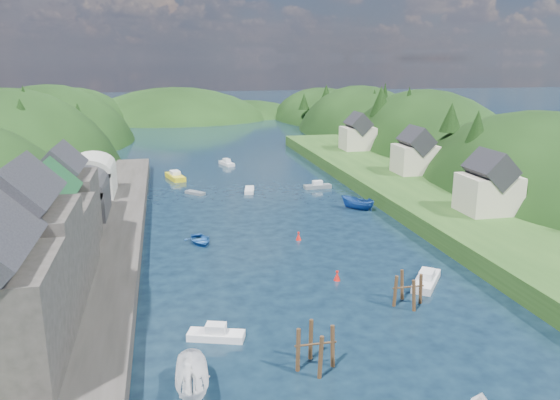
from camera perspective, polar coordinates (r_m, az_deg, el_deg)
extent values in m
plane|color=black|center=(94.70, -2.80, 0.93)|extent=(600.00, 600.00, 0.00)
ellipsoid|color=black|center=(123.76, -25.81, -1.62)|extent=(44.00, 75.56, 52.00)
ellipsoid|color=black|center=(164.58, -22.50, 2.69)|extent=(44.00, 75.56, 48.19)
ellipsoid|color=black|center=(205.18, -20.56, 5.48)|extent=(44.00, 75.56, 39.00)
ellipsoid|color=black|center=(98.93, 25.96, -4.66)|extent=(36.00, 75.56, 44.49)
ellipsoid|color=black|center=(133.93, 14.76, 0.83)|extent=(36.00, 75.56, 48.00)
ellipsoid|color=black|center=(172.37, 8.39, 4.36)|extent=(36.00, 75.56, 44.49)
ellipsoid|color=black|center=(211.49, 4.44, 6.75)|extent=(36.00, 75.56, 36.00)
ellipsoid|color=black|center=(213.35, -10.75, 5.61)|extent=(80.00, 60.00, 44.00)
ellipsoid|color=black|center=(225.88, -3.66, 5.81)|extent=(70.00, 56.00, 36.00)
cone|color=black|center=(105.72, -25.42, 7.98)|extent=(4.73, 4.73, 5.89)
cone|color=black|center=(116.46, -25.11, 8.89)|extent=(4.34, 4.34, 7.84)
cone|color=black|center=(125.15, -22.48, 7.07)|extent=(5.28, 5.28, 5.00)
cone|color=black|center=(137.82, -24.33, 9.14)|extent=(4.77, 4.77, 6.53)
cone|color=black|center=(142.88, -20.35, 8.32)|extent=(4.07, 4.07, 5.95)
cone|color=black|center=(157.52, -21.02, 9.14)|extent=(4.56, 4.56, 8.57)
cone|color=black|center=(170.60, -21.30, 8.79)|extent=(4.75, 4.75, 5.39)
cone|color=black|center=(179.21, -20.39, 9.30)|extent=(4.27, 4.27, 6.58)
cone|color=black|center=(90.26, 26.51, 5.63)|extent=(5.03, 5.03, 5.67)
cone|color=black|center=(93.64, 19.87, 6.48)|extent=(5.29, 5.29, 7.79)
cone|color=black|center=(103.44, 17.47, 8.26)|extent=(4.07, 4.07, 5.28)
cone|color=black|center=(119.08, 16.59, 6.99)|extent=(3.40, 3.40, 5.11)
cone|color=black|center=(128.18, 13.29, 9.43)|extent=(4.94, 4.94, 9.26)
cone|color=black|center=(132.78, 10.51, 10.14)|extent=(5.25, 5.25, 7.12)
cone|color=black|center=(144.42, 10.89, 10.40)|extent=(3.36, 3.36, 7.96)
cone|color=black|center=(157.17, 9.82, 10.11)|extent=(4.57, 4.57, 6.97)
cone|color=black|center=(168.90, 7.34, 10.04)|extent=(3.59, 3.59, 6.76)
cone|color=black|center=(177.71, 4.85, 11.02)|extent=(4.14, 4.14, 5.72)
cone|color=black|center=(186.31, 2.52, 10.25)|extent=(3.83, 3.83, 5.32)
cube|color=#2D2B28|center=(65.11, -19.64, -5.41)|extent=(12.00, 110.00, 2.00)
cube|color=#234719|center=(66.39, -25.67, -5.42)|extent=(12.00, 110.00, 2.50)
cube|color=#2D2B28|center=(47.93, -25.03, -6.11)|extent=(8.00, 9.00, 9.00)
cube|color=black|center=(46.41, -25.75, 0.22)|extent=(5.88, 9.36, 5.88)
cube|color=#2D2B28|center=(56.57, -23.01, -3.91)|extent=(8.00, 9.00, 7.00)
cube|color=#1E592D|center=(55.41, -23.46, 0.47)|extent=(5.88, 9.36, 5.88)
cube|color=#2D2B28|center=(64.93, -21.65, -1.02)|extent=(7.00, 8.00, 8.00)
cube|color=black|center=(63.88, -22.05, 3.16)|extent=(5.15, 8.32, 5.15)
cube|color=#2D2D30|center=(76.89, -20.14, -0.11)|extent=(7.00, 9.00, 4.00)
cylinder|color=#2D2D30|center=(76.44, -20.27, 1.34)|extent=(7.00, 9.00, 7.00)
cube|color=#B2B2A8|center=(88.48, -19.14, 1.82)|extent=(7.00, 9.00, 4.00)
cylinder|color=#B2B2A8|center=(88.09, -19.24, 3.09)|extent=(7.00, 9.00, 7.00)
cube|color=#234719|center=(92.54, 13.70, 0.97)|extent=(16.00, 120.00, 2.40)
cube|color=beige|center=(77.45, 20.92, 0.61)|extent=(7.00, 6.00, 5.00)
cube|color=black|center=(76.77, 21.15, 3.03)|extent=(5.15, 6.24, 5.15)
cube|color=beige|center=(100.57, 13.93, 4.18)|extent=(7.00, 6.00, 5.00)
cube|color=black|center=(100.04, 14.05, 6.06)|extent=(5.15, 6.24, 5.15)
cube|color=beige|center=(124.71, 8.12, 6.40)|extent=(7.00, 6.00, 5.00)
cube|color=black|center=(124.29, 8.17, 7.93)|extent=(5.15, 6.24, 5.15)
cylinder|color=#382314|center=(42.14, 5.52, -15.31)|extent=(0.32, 0.32, 3.91)
cylinder|color=#382314|center=(42.90, 3.22, -14.68)|extent=(0.32, 0.32, 3.91)
cylinder|color=#382314|center=(41.49, 1.89, -15.75)|extent=(0.32, 0.32, 3.91)
cylinder|color=#382314|center=(40.70, 4.25, -16.44)|extent=(0.32, 0.32, 3.91)
cylinder|color=#382314|center=(41.48, 3.73, -14.78)|extent=(3.18, 0.16, 0.16)
cylinder|color=#382314|center=(53.28, 14.47, -9.27)|extent=(0.32, 0.32, 3.58)
cylinder|color=#382314|center=(53.80, 12.63, -8.91)|extent=(0.32, 0.32, 3.58)
cylinder|color=#382314|center=(52.24, 11.93, -9.60)|extent=(0.32, 0.32, 3.58)
cylinder|color=#382314|center=(51.71, 13.82, -9.98)|extent=(0.32, 0.32, 3.58)
cylinder|color=#382314|center=(52.51, 13.25, -8.84)|extent=(3.06, 0.16, 0.16)
cone|color=red|center=(57.32, 5.98, -7.92)|extent=(0.70, 0.70, 0.90)
sphere|color=red|center=(57.13, 5.99, -7.46)|extent=(0.30, 0.30, 0.30)
cone|color=red|center=(69.22, 1.95, -3.84)|extent=(0.70, 0.70, 0.90)
sphere|color=red|center=(69.07, 1.95, -3.45)|extent=(0.30, 0.30, 0.30)
cube|color=gold|center=(105.79, -10.89, 2.37)|extent=(3.85, 7.03, 0.94)
cube|color=silver|center=(105.62, -10.91, 2.83)|extent=(2.09, 2.66, 0.70)
cube|color=silver|center=(57.98, 15.03, -8.19)|extent=(5.00, 5.74, 0.81)
cube|color=silver|center=(57.69, 15.09, -7.46)|extent=(2.28, 2.41, 0.70)
cube|color=slate|center=(96.82, 3.94, 1.40)|extent=(4.88, 1.79, 0.67)
cube|color=silver|center=(96.66, 3.94, 1.82)|extent=(1.73, 1.18, 0.70)
imported|color=#1B4D98|center=(68.95, -8.36, -4.16)|extent=(4.25, 5.32, 0.99)
cube|color=silver|center=(118.47, -5.59, 3.80)|extent=(3.06, 5.23, 0.70)
cube|color=silver|center=(118.34, -5.60, 4.15)|extent=(1.62, 2.00, 0.70)
cube|color=white|center=(46.32, -6.70, -13.91)|extent=(4.87, 2.88, 0.65)
cube|color=silver|center=(45.99, -6.72, -13.13)|extent=(1.87, 1.52, 0.70)
cube|color=slate|center=(93.52, -8.86, 0.74)|extent=(3.41, 3.55, 0.52)
imported|color=#1A4593|center=(83.76, 8.07, -0.39)|extent=(5.28, 5.19, 2.08)
imported|color=white|center=(39.42, -9.09, -18.29)|extent=(2.53, 6.20, 2.36)
cube|color=silver|center=(94.21, -3.22, 1.03)|extent=(2.33, 4.72, 0.63)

